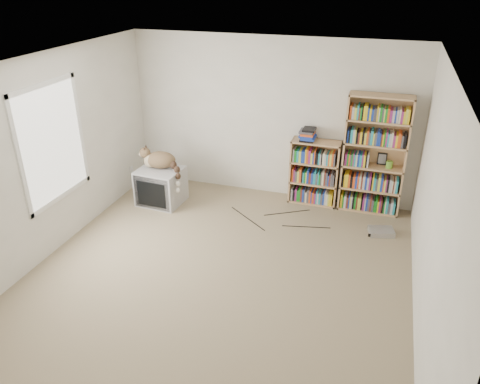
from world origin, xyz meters
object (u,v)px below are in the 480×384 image
(crt_tv, at_px, (161,186))
(cat, at_px, (163,163))
(bookcase_short, at_px, (314,174))
(bookcase_tall, at_px, (374,158))
(dvd_player, at_px, (381,232))

(crt_tv, xyz_separation_m, cat, (0.04, 0.03, 0.38))
(bookcase_short, bearing_deg, cat, -162.18)
(bookcase_short, bearing_deg, bookcase_tall, 0.07)
(bookcase_tall, bearing_deg, cat, -166.90)
(cat, height_order, bookcase_tall, bookcase_tall)
(crt_tv, height_order, dvd_player, crt_tv)
(crt_tv, height_order, bookcase_tall, bookcase_tall)
(cat, relative_size, bookcase_tall, 0.43)
(crt_tv, bearing_deg, cat, 42.12)
(bookcase_short, bearing_deg, crt_tv, -161.75)
(cat, bearing_deg, dvd_player, -12.32)
(crt_tv, height_order, bookcase_short, bookcase_short)
(bookcase_tall, bearing_deg, bookcase_short, -179.93)
(crt_tv, distance_m, cat, 0.38)
(crt_tv, relative_size, bookcase_tall, 0.38)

